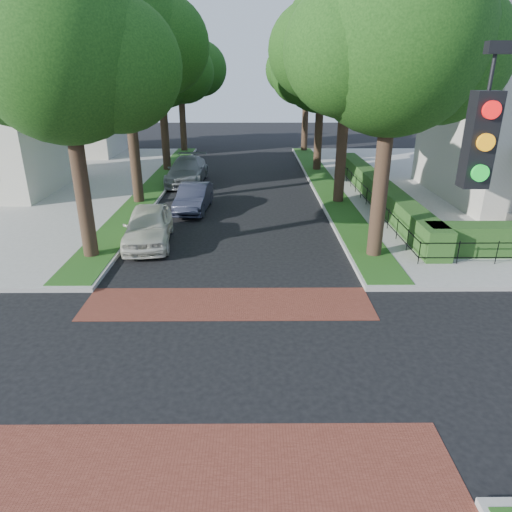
{
  "coord_description": "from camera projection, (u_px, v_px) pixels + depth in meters",
  "views": [
    {
      "loc": [
        0.79,
        -9.52,
        6.71
      ],
      "look_at": [
        0.88,
        3.22,
        1.6
      ],
      "focal_mm": 32.0,
      "sensor_mm": 36.0,
      "label": 1
    }
  ],
  "objects": [
    {
      "name": "parked_car_middle",
      "position": [
        194.0,
        198.0,
        23.77
      ],
      "size": [
        1.72,
        4.25,
        1.37
      ],
      "primitive_type": "imported",
      "rotation": [
        0.0,
        0.0,
        -0.06
      ],
      "color": "#222533",
      "rests_on": "ground"
    },
    {
      "name": "parked_car_front",
      "position": [
        148.0,
        226.0,
        19.07
      ],
      "size": [
        2.34,
        4.8,
        1.58
      ],
      "primitive_type": "imported",
      "rotation": [
        0.0,
        0.0,
        0.11
      ],
      "color": "beige",
      "rests_on": "ground"
    },
    {
      "name": "tree_right_far",
      "position": [
        323.0,
        70.0,
        31.28
      ],
      "size": [
        7.25,
        6.23,
        9.74
      ],
      "color": "black",
      "rests_on": "sidewalk_ne"
    },
    {
      "name": "grass_strip_nw",
      "position": [
        156.0,
        184.0,
        28.96
      ],
      "size": [
        1.6,
        29.8,
        0.02
      ],
      "primitive_type": "cube",
      "color": "#234D16",
      "rests_on": "sidewalk_nw"
    },
    {
      "name": "grass_strip_ne",
      "position": [
        325.0,
        184.0,
        29.03
      ],
      "size": [
        1.6,
        29.8,
        0.02
      ],
      "primitive_type": "cube",
      "color": "#234D16",
      "rests_on": "sidewalk_ne"
    },
    {
      "name": "tree_left_near",
      "position": [
        69.0,
        56.0,
        15.3
      ],
      "size": [
        7.5,
        6.45,
        10.2
      ],
      "color": "black",
      "rests_on": "sidewalk_nw"
    },
    {
      "name": "crosswalk_far",
      "position": [
        228.0,
        303.0,
        14.3
      ],
      "size": [
        9.0,
        2.2,
        0.01
      ],
      "primitive_type": "cube",
      "color": "maroon",
      "rests_on": "ground"
    },
    {
      "name": "tree_right_back",
      "position": [
        308.0,
        67.0,
        39.5
      ],
      "size": [
        7.5,
        6.45,
        10.2
      ],
      "color": "black",
      "rests_on": "sidewalk_ne"
    },
    {
      "name": "house_left_far",
      "position": [
        63.0,
        94.0,
        39.05
      ],
      "size": [
        10.0,
        9.0,
        10.14
      ],
      "color": "beige",
      "rests_on": "sidewalk_nw"
    },
    {
      "name": "tree_left_far",
      "position": [
        162.0,
        67.0,
        31.12
      ],
      "size": [
        7.0,
        6.02,
        9.86
      ],
      "color": "black",
      "rests_on": "sidewalk_nw"
    },
    {
      "name": "crosswalk_near",
      "position": [
        211.0,
        467.0,
        8.36
      ],
      "size": [
        9.0,
        2.2,
        0.01
      ],
      "primitive_type": "cube",
      "color": "maroon",
      "rests_on": "ground"
    },
    {
      "name": "parked_car_rear",
      "position": [
        187.0,
        171.0,
        29.76
      ],
      "size": [
        2.42,
        5.67,
        1.63
      ],
      "primitive_type": "imported",
      "rotation": [
        0.0,
        0.0,
        -0.03
      ],
      "color": "slate",
      "rests_on": "ground"
    },
    {
      "name": "tree_left_mid",
      "position": [
        127.0,
        38.0,
        22.34
      ],
      "size": [
        8.0,
        6.88,
        11.48
      ],
      "color": "black",
      "rests_on": "sidewalk_nw"
    },
    {
      "name": "tree_right_mid",
      "position": [
        350.0,
        46.0,
        22.55
      ],
      "size": [
        8.25,
        7.09,
        11.22
      ],
      "color": "black",
      "rests_on": "sidewalk_ne"
    },
    {
      "name": "tree_left_back",
      "position": [
        181.0,
        65.0,
        39.38
      ],
      "size": [
        7.75,
        6.66,
        10.44
      ],
      "color": "black",
      "rests_on": "sidewalk_nw"
    },
    {
      "name": "tree_right_near",
      "position": [
        396.0,
        44.0,
        15.24
      ],
      "size": [
        7.75,
        6.67,
        10.66
      ],
      "color": "black",
      "rests_on": "sidewalk_ne"
    },
    {
      "name": "ground",
      "position": [
        222.0,
        364.0,
        11.33
      ],
      "size": [
        120.0,
        120.0,
        0.0
      ],
      "primitive_type": "plane",
      "color": "black",
      "rests_on": "ground"
    },
    {
      "name": "hedge_main_road",
      "position": [
        379.0,
        190.0,
        25.02
      ],
      "size": [
        1.0,
        18.0,
        1.2
      ],
      "primitive_type": "cube",
      "color": "#1F4618",
      "rests_on": "sidewalk_ne"
    },
    {
      "name": "fence_main_road",
      "position": [
        364.0,
        193.0,
        25.07
      ],
      "size": [
        0.06,
        18.0,
        0.9
      ],
      "primitive_type": null,
      "color": "black",
      "rests_on": "sidewalk_ne"
    }
  ]
}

